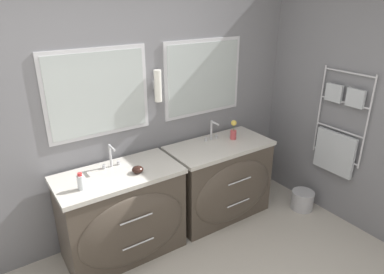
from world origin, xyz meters
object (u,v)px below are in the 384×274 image
toiletry_bottle (81,182)px  flower_vase (233,131)px  amenity_bowl (138,170)px  vanity_left (123,215)px  vanity_right (221,180)px  waste_bin (302,200)px

toiletry_bottle → flower_vase: (1.70, 0.13, 0.03)m
toiletry_bottle → amenity_bowl: 0.50m
vanity_left → toiletry_bottle: bearing=-170.7°
toiletry_bottle → amenity_bowl: bearing=0.4°
vanity_right → flower_vase: 0.56m
waste_bin → flower_vase: bearing=141.7°
amenity_bowl → flower_vase: 1.21m
flower_vase → amenity_bowl: bearing=-174.1°
vanity_left → waste_bin: vanity_left is taller
flower_vase → waste_bin: bearing=-38.3°
vanity_left → flower_vase: 1.44m
vanity_right → toiletry_bottle: (-1.49, -0.06, 0.49)m
vanity_left → waste_bin: size_ratio=4.38×
flower_vase → waste_bin: flower_vase is taller
vanity_right → flower_vase: bearing=18.3°
vanity_left → vanity_right: 1.14m
vanity_left → waste_bin: 2.07m
vanity_right → toiletry_bottle: toiletry_bottle is taller
amenity_bowl → vanity_right: bearing=3.1°
vanity_right → waste_bin: size_ratio=4.38×
toiletry_bottle → flower_vase: bearing=4.3°
vanity_left → flower_vase: bearing=3.0°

